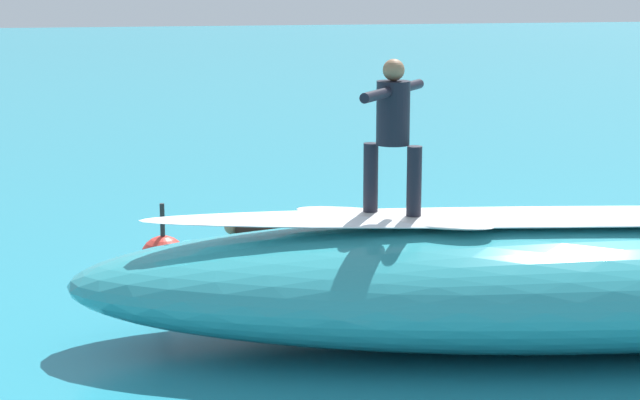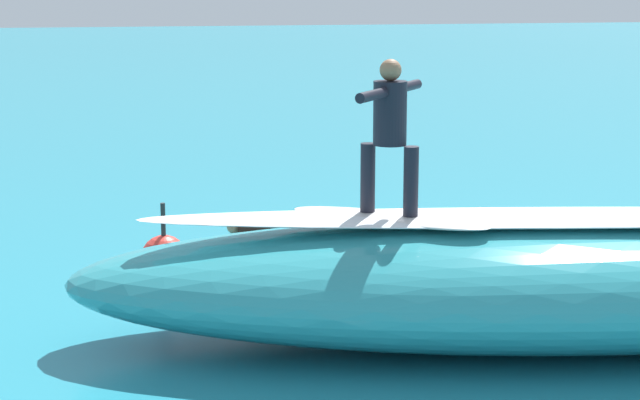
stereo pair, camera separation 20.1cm
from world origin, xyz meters
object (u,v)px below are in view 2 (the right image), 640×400
object	(u,v)px
surfboard_paddling	(270,245)
surfer_paddling	(279,234)
buoy_marker	(164,258)
surfer_riding	(390,125)
surfboard_riding	(389,218)

from	to	relation	value
surfboard_paddling	surfer_paddling	size ratio (longest dim) A/B	1.49
surfboard_paddling	buoy_marker	size ratio (longest dim) A/B	2.51
surfer_riding	surfer_paddling	size ratio (longest dim) A/B	0.94
surfboard_riding	surfer_riding	distance (m)	0.93
surfboard_riding	surfboard_paddling	size ratio (longest dim) A/B	0.86
surfer_paddling	buoy_marker	distance (m)	2.07
surfboard_riding	surfer_paddling	world-z (taller)	surfboard_riding
surfer_riding	buoy_marker	world-z (taller)	surfer_riding
surfboard_riding	surfer_paddling	distance (m)	4.20
surfboard_riding	buoy_marker	bearing A→B (deg)	-15.56
surfboard_riding	surfer_paddling	bearing A→B (deg)	-46.21
surfboard_paddling	surfer_riding	bearing A→B (deg)	120.90
surfboard_riding	buoy_marker	size ratio (longest dim) A/B	2.17
surfboard_riding	surfer_riding	bearing A→B (deg)	99.53
surfboard_paddling	buoy_marker	distance (m)	2.03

